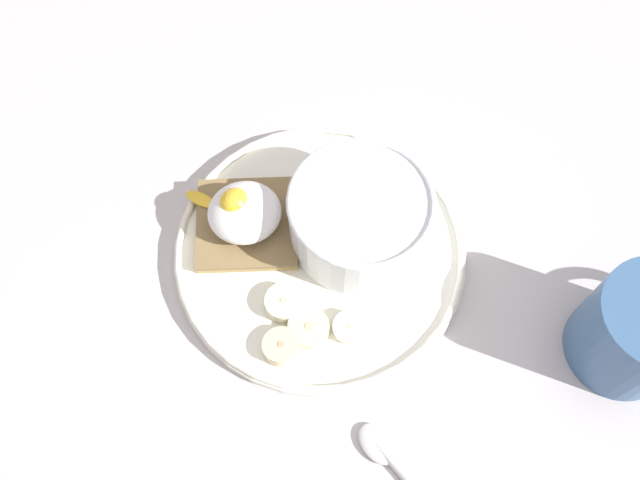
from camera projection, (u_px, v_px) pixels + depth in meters
ground_plane at (320, 259)px, 62.85cm from camera, size 120.00×120.00×2.00cm
plate at (320, 251)px, 61.23cm from camera, size 25.05×25.05×1.60cm
oatmeal_bowl at (360, 217)px, 59.14cm from camera, size 12.08×12.08×5.93cm
toast_slice at (247, 224)px, 61.44cm from camera, size 9.64×9.64×1.06cm
poached_egg at (243, 211)px, 59.44cm from camera, size 8.30×6.99×3.96cm
banana_slice_front at (309, 328)px, 57.44cm from camera, size 4.08×4.12×1.25cm
banana_slice_left at (284, 303)px, 58.31cm from camera, size 4.46×4.47×1.33cm
banana_slice_back at (349, 327)px, 57.50cm from camera, size 3.14×3.23×1.31cm
banana_slice_right at (281, 346)px, 56.70cm from camera, size 4.23×4.27×1.50cm
spoon at (397, 466)px, 53.99cm from camera, size 6.88×9.94×0.80cm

